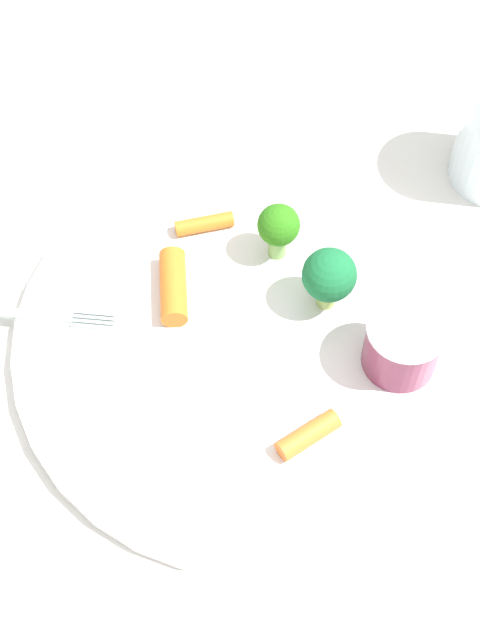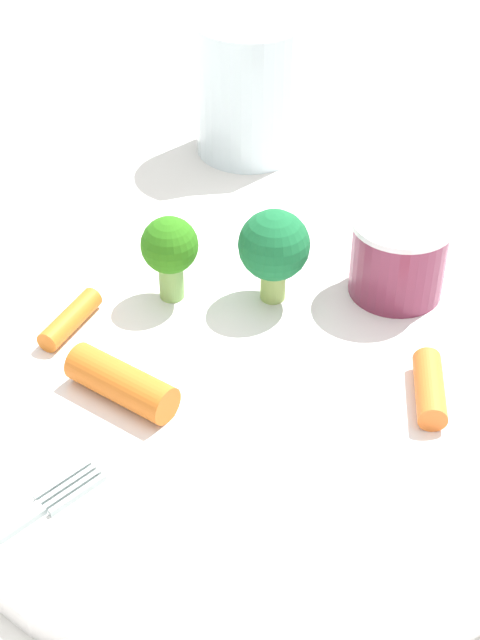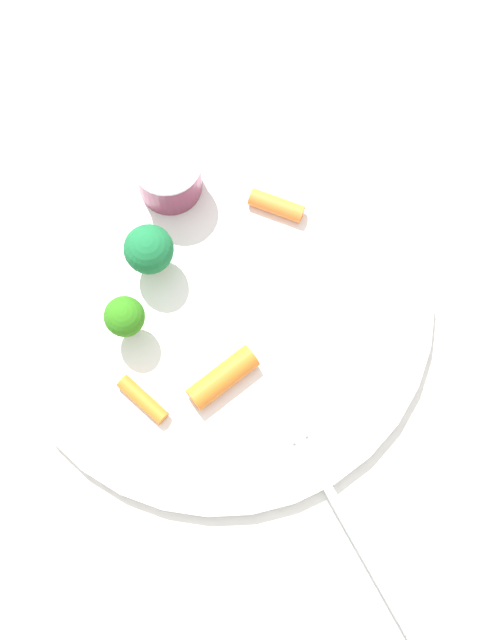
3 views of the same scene
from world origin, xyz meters
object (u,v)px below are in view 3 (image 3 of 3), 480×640
plate (220,299)px  sauce_cup (169,174)px  broccoli_floret_1 (125,317)px  carrot_stick_1 (143,400)px  fork (349,525)px  carrot_stick_0 (223,378)px  carrot_stick_2 (276,205)px  broccoli_floret_0 (149,250)px

plate → sauce_cup: bearing=26.0°
broccoli_floret_1 → carrot_stick_1: broccoli_floret_1 is taller
sauce_cup → fork: size_ratio=0.29×
broccoli_floret_1 → carrot_stick_0: bearing=-116.8°
carrot_stick_0 → carrot_stick_1: 0.06m
carrot_stick_0 → carrot_stick_1: size_ratio=1.30×
sauce_cup → carrot_stick_2: size_ratio=1.21×
sauce_cup → carrot_stick_1: bearing=177.4°
broccoli_floret_1 → carrot_stick_1: (-0.05, -0.01, -0.02)m
plate → carrot_stick_1: 0.09m
broccoli_floret_1 → fork: bearing=-129.3°
sauce_cup → carrot_stick_2: bearing=-100.1°
plate → carrot_stick_2: bearing=-28.6°
broccoli_floret_1 → carrot_stick_0: (-0.04, -0.07, -0.02)m
broccoli_floret_0 → carrot_stick_0: 0.10m
plate → broccoli_floret_0: size_ratio=6.29×
carrot_stick_2 → fork: size_ratio=0.24×
plate → broccoli_floret_1: broccoli_floret_1 is taller
plate → fork: size_ratio=1.84×
broccoli_floret_0 → fork: broccoli_floret_0 is taller
sauce_cup → broccoli_floret_1: bearing=169.0°
sauce_cup → carrot_stick_1: (-0.17, 0.01, -0.02)m
sauce_cup → carrot_stick_0: sauce_cup is taller
plate → broccoli_floret_0: (0.02, 0.05, 0.04)m
broccoli_floret_1 → plate: bearing=-67.0°
broccoli_floret_0 → fork: size_ratio=0.29×
plate → sauce_cup: size_ratio=6.28×
sauce_cup → carrot_stick_0: 0.16m
broccoli_floret_0 → broccoli_floret_1: (-0.05, 0.01, -0.00)m
sauce_cup → fork: sauce_cup is taller
carrot_stick_1 → fork: bearing=-118.2°
carrot_stick_2 → fork: (-0.23, -0.06, -0.01)m
broccoli_floret_1 → fork: (-0.13, -0.16, -0.03)m
carrot_stick_1 → carrot_stick_2: bearing=-30.3°
carrot_stick_0 → carrot_stick_2: bearing=-13.8°
carrot_stick_2 → carrot_stick_1: bearing=149.7°
broccoli_floret_1 → carrot_stick_2: size_ratio=1.11×
carrot_stick_1 → carrot_stick_2: size_ratio=0.99×
plate → broccoli_floret_1: (-0.03, 0.06, 0.04)m
carrot_stick_2 → fork: 0.24m
carrot_stick_1 → carrot_stick_2: carrot_stick_2 is taller
sauce_cup → fork: bearing=-150.3°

